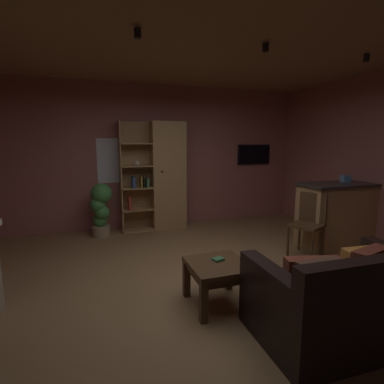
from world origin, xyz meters
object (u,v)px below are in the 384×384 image
object	(u,v)px
wall_mounted_tv	(254,154)
tissue_box	(345,179)
table_book_0	(218,259)
kitchen_bar_counter	(341,214)
potted_floor_plant	(101,207)
coffee_table	(218,271)
dining_chair	(309,220)
leather_couch	(347,302)
bookshelf_cabinet	(164,176)

from	to	relation	value
wall_mounted_tv	tissue_box	bearing A→B (deg)	-76.00
table_book_0	wall_mounted_tv	distance (m)	3.95
kitchen_bar_counter	potted_floor_plant	xyz separation A→B (m)	(-3.65, 1.72, 0.01)
potted_floor_plant	coffee_table	bearing A→B (deg)	-69.62
dining_chair	tissue_box	bearing A→B (deg)	16.83
leather_couch	wall_mounted_tv	world-z (taller)	wall_mounted_tv
leather_couch	kitchen_bar_counter	bearing A→B (deg)	47.13
bookshelf_cabinet	dining_chair	bearing A→B (deg)	-51.41
kitchen_bar_counter	wall_mounted_tv	world-z (taller)	wall_mounted_tv
coffee_table	wall_mounted_tv	size ratio (longest dim) A/B	0.80
wall_mounted_tv	potted_floor_plant	bearing A→B (deg)	-172.85
kitchen_bar_counter	potted_floor_plant	world-z (taller)	kitchen_bar_counter
leather_couch	table_book_0	bearing A→B (deg)	132.50
bookshelf_cabinet	table_book_0	xyz separation A→B (m)	(-0.12, -2.93, -0.55)
kitchen_bar_counter	table_book_0	world-z (taller)	kitchen_bar_counter
potted_floor_plant	table_book_0	bearing A→B (deg)	-68.63
wall_mounted_tv	table_book_0	bearing A→B (deg)	-124.86
tissue_box	leather_couch	distance (m)	2.84
bookshelf_cabinet	table_book_0	size ratio (longest dim) A/B	18.82
leather_couch	potted_floor_plant	world-z (taller)	potted_floor_plant
dining_chair	wall_mounted_tv	size ratio (longest dim) A/B	1.22
bookshelf_cabinet	wall_mounted_tv	distance (m)	2.12
potted_floor_plant	wall_mounted_tv	distance (m)	3.40
table_book_0	potted_floor_plant	size ratio (longest dim) A/B	0.11
kitchen_bar_counter	potted_floor_plant	size ratio (longest dim) A/B	1.46
dining_chair	potted_floor_plant	distance (m)	3.46
kitchen_bar_counter	leather_couch	distance (m)	2.60
leather_couch	table_book_0	xyz separation A→B (m)	(-0.82, 0.89, 0.15)
leather_couch	bookshelf_cabinet	bearing A→B (deg)	100.28
coffee_table	wall_mounted_tv	bearing A→B (deg)	55.29
leather_couch	coffee_table	world-z (taller)	leather_couch
leather_couch	dining_chair	bearing A→B (deg)	59.89
tissue_box	potted_floor_plant	xyz separation A→B (m)	(-3.77, 1.64, -0.55)
dining_chair	kitchen_bar_counter	bearing A→B (deg)	13.93
kitchen_bar_counter	dining_chair	xyz separation A→B (m)	(-0.77, -0.19, 0.01)
bookshelf_cabinet	leather_couch	size ratio (longest dim) A/B	1.30
table_book_0	dining_chair	bearing A→B (deg)	24.44
kitchen_bar_counter	wall_mounted_tv	distance (m)	2.34
kitchen_bar_counter	coffee_table	bearing A→B (deg)	-157.63
bookshelf_cabinet	dining_chair	world-z (taller)	bookshelf_cabinet
bookshelf_cabinet	table_book_0	world-z (taller)	bookshelf_cabinet
coffee_table	table_book_0	xyz separation A→B (m)	(0.03, 0.06, 0.10)
table_book_0	bookshelf_cabinet	bearing A→B (deg)	87.63
potted_floor_plant	bookshelf_cabinet	bearing A→B (deg)	9.45
table_book_0	wall_mounted_tv	world-z (taller)	wall_mounted_tv
kitchen_bar_counter	table_book_0	distance (m)	2.77
leather_couch	dining_chair	size ratio (longest dim) A/B	1.70
leather_couch	wall_mounted_tv	bearing A→B (deg)	71.18
tissue_box	coffee_table	xyz separation A→B (m)	(-2.73, -1.15, -0.72)
kitchen_bar_counter	coffee_table	distance (m)	2.83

